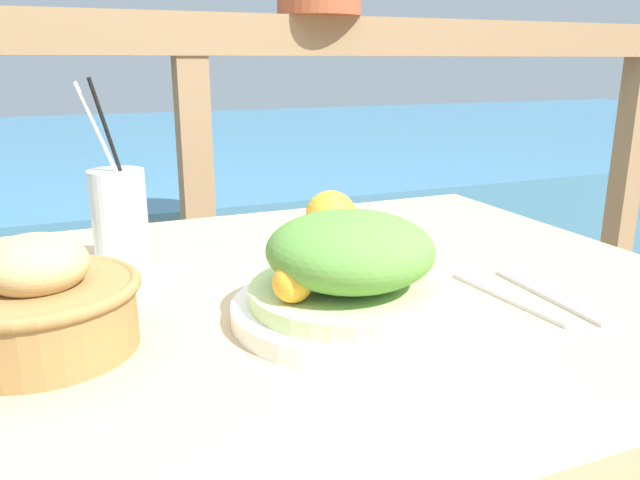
# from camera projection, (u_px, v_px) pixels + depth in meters

# --- Properties ---
(patio_table) EXTENTS (0.92, 0.79, 0.73)m
(patio_table) POSITION_uv_depth(u_px,v_px,m) (327.00, 368.00, 0.80)
(patio_table) COLOR tan
(patio_table) RESTS_ON ground_plane
(railing_fence) EXTENTS (2.80, 0.08, 1.09)m
(railing_fence) POSITION_uv_depth(u_px,v_px,m) (194.00, 141.00, 1.42)
(railing_fence) COLOR #937551
(railing_fence) RESTS_ON ground_plane
(sea_backdrop) EXTENTS (12.00, 4.00, 0.54)m
(sea_backdrop) POSITION_uv_depth(u_px,v_px,m) (114.00, 185.00, 3.79)
(sea_backdrop) COLOR teal
(sea_backdrop) RESTS_ON ground_plane
(salad_plate) EXTENTS (0.25, 0.25, 0.12)m
(salad_plate) POSITION_uv_depth(u_px,v_px,m) (350.00, 275.00, 0.65)
(salad_plate) COLOR white
(salad_plate) RESTS_ON patio_table
(drink_glass) EXTENTS (0.08, 0.07, 0.25)m
(drink_glass) POSITION_uv_depth(u_px,v_px,m) (120.00, 219.00, 0.81)
(drink_glass) COLOR silver
(drink_glass) RESTS_ON patio_table
(bread_basket) EXTENTS (0.18, 0.18, 0.11)m
(bread_basket) POSITION_uv_depth(u_px,v_px,m) (41.00, 304.00, 0.58)
(bread_basket) COLOR olive
(bread_basket) RESTS_ON patio_table
(fork) EXTENTS (0.03, 0.18, 0.00)m
(fork) POSITION_uv_depth(u_px,v_px,m) (508.00, 297.00, 0.72)
(fork) COLOR silver
(fork) RESTS_ON patio_table
(knife) EXTENTS (0.02, 0.18, 0.00)m
(knife) POSITION_uv_depth(u_px,v_px,m) (549.00, 295.00, 0.72)
(knife) COLOR silver
(knife) RESTS_ON patio_table
(orange_near_glass) EXTENTS (0.08, 0.08, 0.08)m
(orange_near_glass) POSITION_uv_depth(u_px,v_px,m) (331.00, 216.00, 0.94)
(orange_near_glass) COLOR #F9A328
(orange_near_glass) RESTS_ON patio_table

